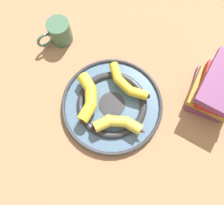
% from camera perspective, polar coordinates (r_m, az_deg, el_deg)
% --- Properties ---
extents(ground_plane, '(2.80, 2.80, 0.00)m').
position_cam_1_polar(ground_plane, '(0.76, 3.21, -0.70)').
color(ground_plane, '#A87A56').
extents(decorative_bowl, '(0.35, 0.35, 0.03)m').
position_cam_1_polar(decorative_bowl, '(0.75, 0.00, -0.51)').
color(decorative_bowl, slate).
rests_on(decorative_bowl, ground_plane).
extents(banana_a, '(0.19, 0.08, 0.03)m').
position_cam_1_polar(banana_a, '(0.74, 3.47, 5.17)').
color(banana_a, gold).
rests_on(banana_a, decorative_bowl).
extents(banana_b, '(0.15, 0.11, 0.04)m').
position_cam_1_polar(banana_b, '(0.69, 1.81, -5.55)').
color(banana_b, gold).
rests_on(banana_b, decorative_bowl).
extents(banana_c, '(0.13, 0.16, 0.04)m').
position_cam_1_polar(banana_c, '(0.72, -6.21, 1.10)').
color(banana_c, yellow).
rests_on(banana_c, decorative_bowl).
extents(book_stack, '(0.18, 0.23, 0.12)m').
position_cam_1_polar(book_stack, '(0.80, 25.94, 3.25)').
color(book_stack, '#753D70').
rests_on(book_stack, ground_plane).
extents(coffee_mug, '(0.08, 0.13, 0.09)m').
position_cam_1_polar(coffee_mug, '(0.87, -13.64, 17.47)').
color(coffee_mug, '#477056').
rests_on(coffee_mug, ground_plane).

